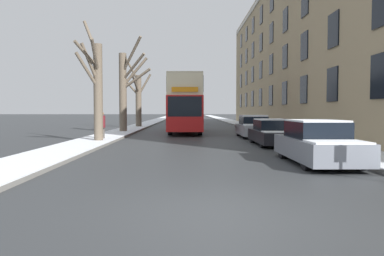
% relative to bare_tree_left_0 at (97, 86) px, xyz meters
% --- Properties ---
extents(ground_plane, '(320.00, 320.00, 0.00)m').
position_rel_bare_tree_left_0_xyz_m(ground_plane, '(5.51, -13.59, -3.02)').
color(ground_plane, '#303335').
extents(sidewalk_left, '(2.28, 130.00, 0.16)m').
position_rel_bare_tree_left_0_xyz_m(sidewalk_left, '(-0.30, 39.41, -2.94)').
color(sidewalk_left, slate).
rests_on(sidewalk_left, ground).
extents(sidewalk_right, '(2.28, 130.00, 0.16)m').
position_rel_bare_tree_left_0_xyz_m(sidewalk_right, '(11.32, 39.41, -2.94)').
color(sidewalk_right, slate).
rests_on(sidewalk_right, ground).
extents(terrace_facade_right, '(9.10, 49.67, 14.14)m').
position_rel_bare_tree_left_0_xyz_m(terrace_facade_right, '(16.95, 14.27, 4.05)').
color(terrace_facade_right, tan).
rests_on(terrace_facade_right, ground).
extents(bare_tree_left_0, '(1.26, 2.60, 6.68)m').
position_rel_bare_tree_left_0_xyz_m(bare_tree_left_0, '(0.00, 0.00, 0.00)').
color(bare_tree_left_0, brown).
rests_on(bare_tree_left_0, ground).
extents(bare_tree_left_1, '(2.53, 3.00, 7.15)m').
position_rel_bare_tree_left_0_xyz_m(bare_tree_left_1, '(0.01, 8.89, 0.47)').
color(bare_tree_left_1, brown).
rests_on(bare_tree_left_1, ground).
extents(bare_tree_left_2, '(3.17, 2.83, 7.08)m').
position_rel_bare_tree_left_0_xyz_m(bare_tree_left_2, '(-0.12, 17.23, 0.00)').
color(bare_tree_left_2, brown).
rests_on(bare_tree_left_2, ground).
extents(double_decker_bus, '(2.48, 11.02, 4.29)m').
position_rel_bare_tree_left_0_xyz_m(double_decker_bus, '(4.64, 9.81, -0.60)').
color(double_decker_bus, red).
rests_on(double_decker_bus, ground).
extents(parked_car_0, '(1.81, 4.54, 1.44)m').
position_rel_bare_tree_left_0_xyz_m(parked_car_0, '(9.11, -7.68, -2.35)').
color(parked_car_0, slate).
rests_on(parked_car_0, ground).
extents(parked_car_1, '(1.76, 4.47, 1.32)m').
position_rel_bare_tree_left_0_xyz_m(parked_car_1, '(9.11, -1.12, -2.41)').
color(parked_car_1, black).
rests_on(parked_car_1, ground).
extents(parked_car_2, '(1.84, 4.35, 1.45)m').
position_rel_bare_tree_left_0_xyz_m(parked_car_2, '(9.11, 4.32, -2.35)').
color(parked_car_2, '#9EA3AD').
rests_on(parked_car_2, ground).
extents(oncoming_van, '(2.06, 4.94, 2.45)m').
position_rel_bare_tree_left_0_xyz_m(oncoming_van, '(4.00, 23.98, -1.70)').
color(oncoming_van, '#9EA3AD').
rests_on(oncoming_van, ground).
extents(pedestrian_left_sidewalk, '(0.36, 0.36, 1.67)m').
position_rel_bare_tree_left_0_xyz_m(pedestrian_left_sidewalk, '(-0.03, 1.31, -2.10)').
color(pedestrian_left_sidewalk, '#4C4742').
rests_on(pedestrian_left_sidewalk, ground).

